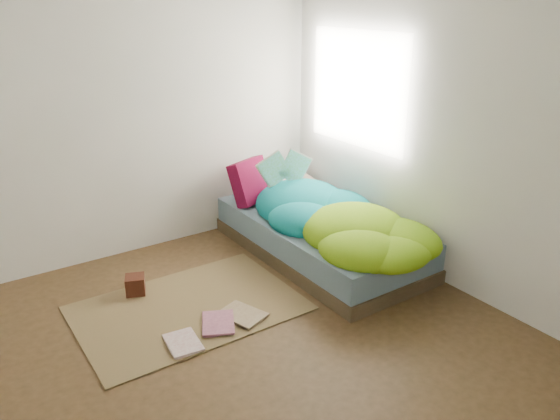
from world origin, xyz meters
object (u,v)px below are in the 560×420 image
Objects in this scene: wooden_box at (135,285)px; open_book at (285,158)px; floor_book_a at (168,347)px; bed at (320,237)px; pillow_magenta at (250,181)px; floor_book_b at (202,325)px.

open_book is at bearing 6.65° from wooden_box.
bed is at bearing 24.86° from floor_book_a.
floor_book_b is at bearing -155.34° from pillow_magenta.
pillow_magenta is 1.49m from wooden_box.
open_book is 1.42× the size of floor_book_b.
open_book is (-0.08, 0.43, 0.64)m from bed.
wooden_box is 0.48× the size of floor_book_b.
bed is at bearing 44.71° from floor_book_b.
wooden_box is at bearing -161.15° from open_book.
floor_book_b reaches higher than floor_book_a.
pillow_magenta reaches higher than floor_book_b.
floor_book_b is (-1.12, -1.17, -0.52)m from pillow_magenta.
bed is at bearing -8.93° from wooden_box.
pillow_magenta is 1.43× the size of floor_book_a.
floor_book_b is (0.22, -0.70, -0.06)m from wooden_box.
pillow_magenta is at bearing 19.11° from wooden_box.
wooden_box is (-1.62, 0.25, -0.08)m from bed.
pillow_magenta is 1.36× the size of floor_book_b.
pillow_magenta is at bearing 111.06° from bed.
floor_book_b is at bearing -72.93° from wooden_box.
wooden_box reaches higher than floor_book_b.
wooden_box reaches higher than floor_book_a.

